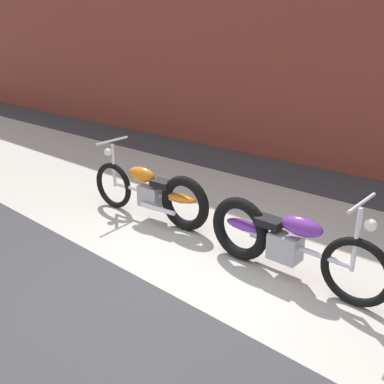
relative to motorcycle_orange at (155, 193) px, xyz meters
name	(u,v)px	position (x,y,z in m)	size (l,w,h in m)	color
ground_plane	(167,292)	(1.33, -1.13, -0.40)	(80.00, 80.00, 0.00)	#38383A
sidewalk_slab	(263,233)	(1.33, 0.62, -0.40)	(36.00, 3.50, 0.01)	#B2ADA3
motorcycle_orange	(155,193)	(0.00, 0.00, 0.00)	(2.01, 0.58, 1.03)	black
motorcycle_purple	(279,239)	(1.95, -0.10, 0.00)	(2.01, 0.58, 1.03)	black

